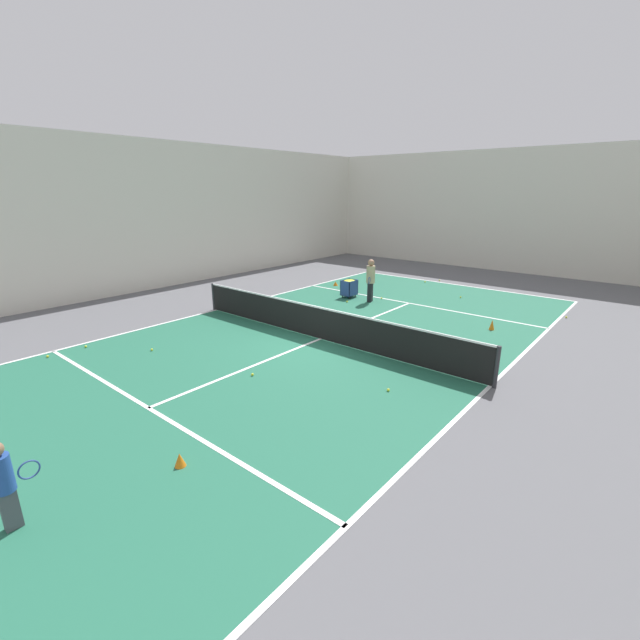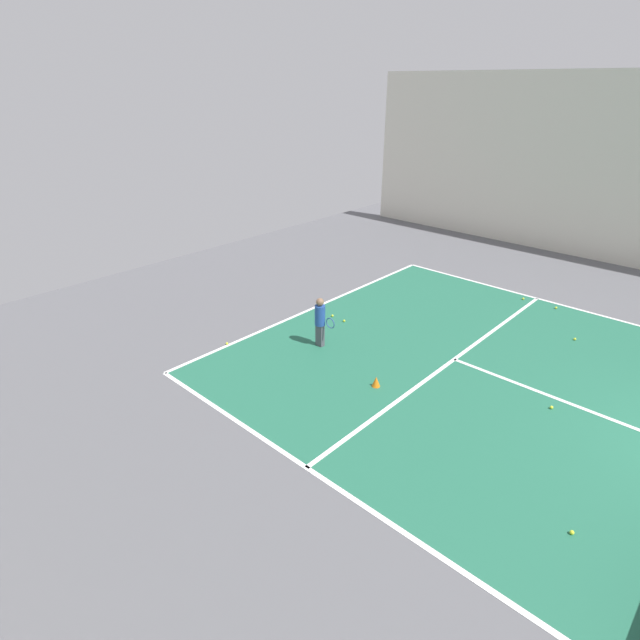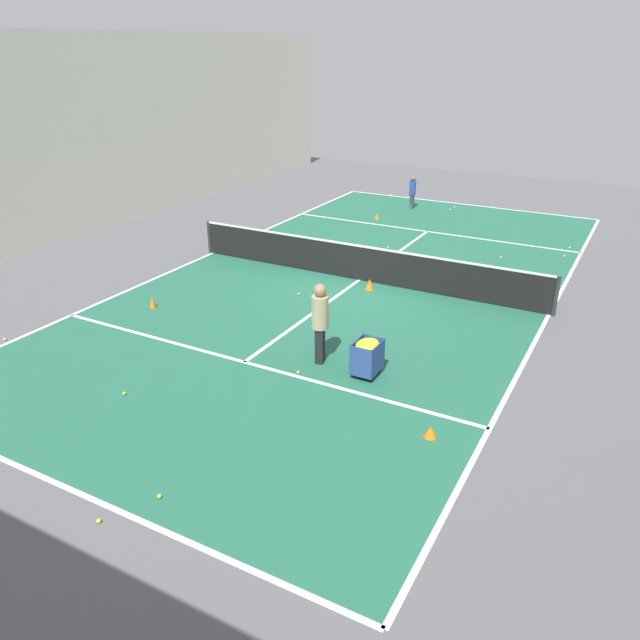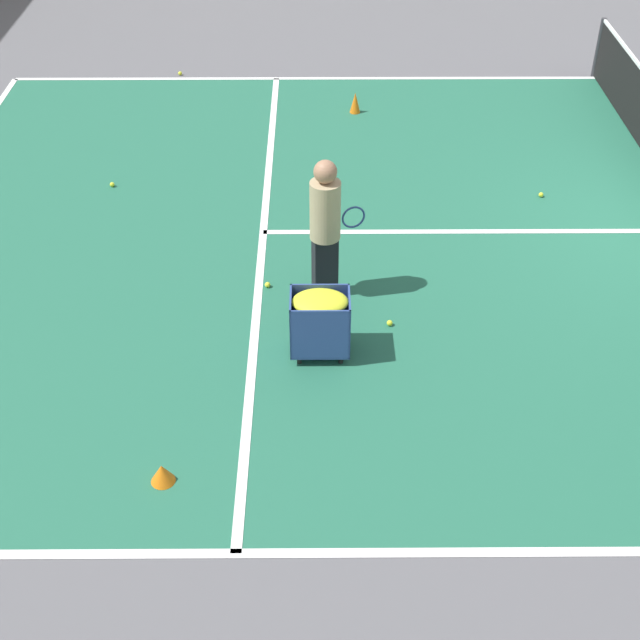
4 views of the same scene
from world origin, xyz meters
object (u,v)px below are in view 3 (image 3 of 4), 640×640
(tennis_net, at_px, (360,262))
(coach_at_net, at_px, (320,318))
(player_near_baseline, at_px, (412,190))
(training_cone_1, at_px, (377,216))
(training_cone_0, at_px, (153,301))
(ball_cart, at_px, (367,351))

(tennis_net, xyz_separation_m, coach_at_net, (-1.40, 4.93, 0.47))
(tennis_net, bearing_deg, coach_at_net, 105.83)
(player_near_baseline, distance_m, training_cone_1, 2.39)
(training_cone_0, bearing_deg, player_near_baseline, -99.00)
(coach_at_net, height_order, training_cone_0, coach_at_net)
(training_cone_0, bearing_deg, tennis_net, -130.93)
(player_near_baseline, height_order, ball_cart, player_near_baseline)
(ball_cart, bearing_deg, player_near_baseline, -72.72)
(tennis_net, height_order, ball_cart, tennis_net)
(ball_cart, bearing_deg, coach_at_net, -3.51)
(coach_at_net, height_order, training_cone_1, coach_at_net)
(coach_at_net, bearing_deg, tennis_net, -0.58)
(coach_at_net, bearing_deg, player_near_baseline, -3.46)
(ball_cart, height_order, training_cone_0, ball_cart)
(player_near_baseline, bearing_deg, tennis_net, 12.28)
(player_near_baseline, relative_size, coach_at_net, 0.76)
(ball_cart, relative_size, training_cone_1, 3.21)
(tennis_net, distance_m, coach_at_net, 5.15)
(ball_cart, distance_m, training_cone_0, 6.37)
(tennis_net, distance_m, training_cone_0, 5.81)
(tennis_net, distance_m, training_cone_1, 6.85)
(player_near_baseline, height_order, training_cone_0, player_near_baseline)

